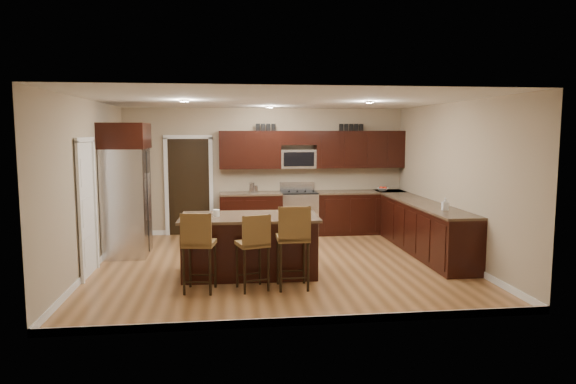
{
  "coord_description": "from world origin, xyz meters",
  "views": [
    {
      "loc": [
        -0.87,
        -8.32,
        2.19
      ],
      "look_at": [
        0.19,
        0.4,
        1.17
      ],
      "focal_mm": 32.0,
      "sensor_mm": 36.0,
      "label": 1
    }
  ],
  "objects": [
    {
      "name": "wall_left",
      "position": [
        -3.0,
        0.0,
        1.35
      ],
      "size": [
        0.0,
        5.5,
        5.5
      ],
      "primitive_type": "plane",
      "rotation": [
        1.57,
        0.0,
        1.57
      ],
      "color": "tan",
      "rests_on": "floor"
    },
    {
      "name": "wall_right",
      "position": [
        3.0,
        0.0,
        1.35
      ],
      "size": [
        0.0,
        5.5,
        5.5
      ],
      "primitive_type": "plane",
      "rotation": [
        1.57,
        0.0,
        -1.57
      ],
      "color": "tan",
      "rests_on": "floor"
    },
    {
      "name": "canister_tall",
      "position": [
        -0.33,
        2.45,
        1.03
      ],
      "size": [
        0.12,
        0.12,
        0.22
      ],
      "primitive_type": "cylinder",
      "color": "silver",
      "rests_on": "base_cabinets"
    },
    {
      "name": "canister_short",
      "position": [
        -0.25,
        2.45,
        1.0
      ],
      "size": [
        0.11,
        0.11,
        0.15
      ],
      "primitive_type": "cylinder",
      "color": "silver",
      "rests_on": "base_cabinets"
    },
    {
      "name": "stool_mid",
      "position": [
        -0.5,
        -1.38,
        0.67
      ],
      "size": [
        0.5,
        0.5,
        1.08
      ],
      "rotation": [
        0.0,
        0.0,
        0.28
      ],
      "color": "brown",
      "rests_on": "floor"
    },
    {
      "name": "pantry_door",
      "position": [
        -2.98,
        -0.3,
        1.02
      ],
      "size": [
        0.03,
        0.8,
        2.04
      ],
      "primitive_type": "cube",
      "color": "white",
      "rests_on": "floor"
    },
    {
      "name": "floor_mat",
      "position": [
        0.21,
        1.23,
        0.01
      ],
      "size": [
        0.87,
        0.64,
        0.01
      ],
      "primitive_type": "cube",
      "rotation": [
        0.0,
        0.0,
        0.13
      ],
      "color": "brown",
      "rests_on": "floor"
    },
    {
      "name": "range",
      "position": [
        0.68,
        2.45,
        0.47
      ],
      "size": [
        0.76,
        0.64,
        1.11
      ],
      "color": "silver",
      "rests_on": "floor"
    },
    {
      "name": "floor",
      "position": [
        0.0,
        0.0,
        0.0
      ],
      "size": [
        6.0,
        6.0,
        0.0
      ],
      "primitive_type": "plane",
      "color": "#9F6C3F",
      "rests_on": "ground"
    },
    {
      "name": "refrigerator",
      "position": [
        -2.62,
        1.0,
        1.2
      ],
      "size": [
        0.79,
        1.01,
        2.35
      ],
      "color": "silver",
      "rests_on": "floor"
    },
    {
      "name": "microwave",
      "position": [
        0.68,
        2.6,
        1.62
      ],
      "size": [
        0.76,
        0.31,
        0.4
      ],
      "primitive_type": "cube",
      "color": "silver",
      "rests_on": "upper_cabinets"
    },
    {
      "name": "fruit_bowl",
      "position": [
        2.53,
        2.45,
        0.95
      ],
      "size": [
        0.34,
        0.34,
        0.07
      ],
      "primitive_type": "imported",
      "rotation": [
        0.0,
        0.0,
        -0.32
      ],
      "color": "silver",
      "rests_on": "base_cabinets"
    },
    {
      "name": "stool_right",
      "position": [
        0.05,
        -1.39,
        0.74
      ],
      "size": [
        0.45,
        0.45,
        1.19
      ],
      "rotation": [
        0.0,
        0.0,
        -0.01
      ],
      "color": "brown",
      "rests_on": "floor"
    },
    {
      "name": "island",
      "position": [
        -0.52,
        -0.54,
        0.43
      ],
      "size": [
        2.13,
        1.15,
        0.92
      ],
      "rotation": [
        0.0,
        0.0,
        -0.03
      ],
      "color": "black",
      "rests_on": "floor"
    },
    {
      "name": "doorway",
      "position": [
        -1.65,
        2.73,
        1.03
      ],
      "size": [
        0.85,
        0.03,
        2.06
      ],
      "primitive_type": "cube",
      "color": "black",
      "rests_on": "floor"
    },
    {
      "name": "base_cabinets",
      "position": [
        1.9,
        1.45,
        0.46
      ],
      "size": [
        4.02,
        3.96,
        0.92
      ],
      "color": "black",
      "rests_on": "floor"
    },
    {
      "name": "ceiling",
      "position": [
        0.0,
        0.0,
        2.7
      ],
      "size": [
        6.0,
        6.0,
        0.0
      ],
      "primitive_type": "plane",
      "rotation": [
        3.14,
        0.0,
        0.0
      ],
      "color": "silver",
      "rests_on": "wall_back"
    },
    {
      "name": "soap_bottle",
      "position": [
        2.7,
        -0.36,
        1.02
      ],
      "size": [
        0.1,
        0.1,
        0.2
      ],
      "primitive_type": "imported",
      "rotation": [
        0.0,
        0.0,
        -0.07
      ],
      "color": "#B2B2B2",
      "rests_on": "base_cabinets"
    },
    {
      "name": "island_jar",
      "position": [
        -1.02,
        -0.54,
        0.97
      ],
      "size": [
        0.1,
        0.1,
        0.1
      ],
      "primitive_type": "cylinder",
      "color": "white",
      "rests_on": "island"
    },
    {
      "name": "upper_cabinets",
      "position": [
        1.04,
        2.58,
        1.84
      ],
      "size": [
        4.0,
        0.33,
        0.8
      ],
      "color": "black",
      "rests_on": "wall_back"
    },
    {
      "name": "stool_left",
      "position": [
        -1.25,
        -1.38,
        0.7
      ],
      "size": [
        0.48,
        0.48,
        1.12
      ],
      "rotation": [
        0.0,
        0.0,
        -0.17
      ],
      "color": "brown",
      "rests_on": "floor"
    },
    {
      "name": "wall_back",
      "position": [
        0.0,
        2.75,
        1.35
      ],
      "size": [
        6.0,
        0.0,
        6.0
      ],
      "primitive_type": "plane",
      "rotation": [
        1.57,
        0.0,
        0.0
      ],
      "color": "tan",
      "rests_on": "floor"
    },
    {
      "name": "letter_decor",
      "position": [
        0.9,
        2.58,
        2.29
      ],
      "size": [
        2.2,
        0.03,
        0.15
      ],
      "primitive_type": null,
      "color": "black",
      "rests_on": "upper_cabinets"
    }
  ]
}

